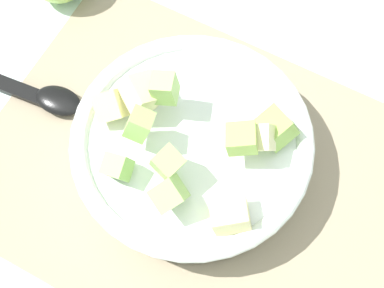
# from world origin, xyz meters

# --- Properties ---
(ground_plane) EXTENTS (2.40, 2.40, 0.00)m
(ground_plane) POSITION_xyz_m (0.00, 0.00, 0.00)
(ground_plane) COLOR silver
(placemat) EXTENTS (0.49, 0.36, 0.01)m
(placemat) POSITION_xyz_m (0.00, 0.00, 0.00)
(placemat) COLOR gray
(placemat) RESTS_ON ground_plane
(salad_bowl) EXTENTS (0.26, 0.26, 0.11)m
(salad_bowl) POSITION_xyz_m (-0.02, 0.01, 0.04)
(salad_bowl) COLOR white
(salad_bowl) RESTS_ON placemat
(serving_spoon) EXTENTS (0.23, 0.05, 0.01)m
(serving_spoon) POSITION_xyz_m (-0.24, -0.01, 0.01)
(serving_spoon) COLOR black
(serving_spoon) RESTS_ON placemat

